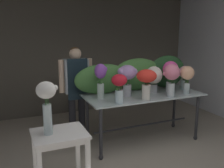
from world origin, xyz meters
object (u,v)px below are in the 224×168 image
object	(u,v)px
vase_lilac_dahlias	(127,75)
vase_peach_stock	(187,76)
vase_blush_roses	(184,76)
vase_violet_ranunculus	(101,78)
vase_ivory_hydrangea	(153,77)
vase_crimson_anemones	(119,85)
side_table_white	(60,143)
display_table_glass	(143,102)
vase_white_roses_tall	(47,101)
florist	(76,83)
vase_fuchsia_snapdragons	(171,72)
vase_rosy_lilies	(172,76)
vase_scarlet_freesia	(146,80)

from	to	relation	value
vase_lilac_dahlias	vase_peach_stock	size ratio (longest dim) A/B	1.08
vase_blush_roses	vase_violet_ranunculus	bearing A→B (deg)	178.93
vase_violet_ranunculus	vase_ivory_hydrangea	xyz separation A→B (m)	(0.95, 0.02, -0.06)
vase_crimson_anemones	side_table_white	bearing A→B (deg)	-150.88
display_table_glass	vase_crimson_anemones	distance (m)	0.77
vase_white_roses_tall	florist	bearing A→B (deg)	63.56
side_table_white	vase_peach_stock	distance (m)	2.39
vase_fuchsia_snapdragons	vase_lilac_dahlias	bearing A→B (deg)	176.65
vase_white_roses_tall	vase_violet_ranunculus	bearing A→B (deg)	42.82
vase_crimson_anemones	vase_peach_stock	xyz separation A→B (m)	(1.26, 0.07, 0.03)
vase_violet_ranunculus	vase_peach_stock	distance (m)	1.45
display_table_glass	vase_fuchsia_snapdragons	size ratio (longest dim) A/B	3.69
vase_white_roses_tall	vase_lilac_dahlias	bearing A→B (deg)	31.92
florist	vase_peach_stock	world-z (taller)	florist
display_table_glass	vase_blush_roses	size ratio (longest dim) A/B	4.58
vase_ivory_hydrangea	vase_peach_stock	bearing A→B (deg)	-31.10
vase_ivory_hydrangea	florist	bearing A→B (deg)	155.12
side_table_white	vase_white_roses_tall	world-z (taller)	vase_white_roses_tall
vase_lilac_dahlias	vase_fuchsia_snapdragons	world-z (taller)	vase_fuchsia_snapdragons
florist	vase_violet_ranunculus	bearing A→B (deg)	-67.63
vase_violet_ranunculus	vase_white_roses_tall	distance (m)	1.30
side_table_white	vase_blush_roses	world-z (taller)	vase_blush_roses
vase_violet_ranunculus	display_table_glass	bearing A→B (deg)	-1.91
side_table_white	florist	bearing A→B (deg)	67.49
vase_rosy_lilies	vase_white_roses_tall	bearing A→B (deg)	-164.73
vase_blush_roses	vase_fuchsia_snapdragons	size ratio (longest dim) A/B	0.81
side_table_white	vase_peach_stock	bearing A→B (deg)	15.32
vase_lilac_dahlias	vase_violet_ranunculus	bearing A→B (deg)	178.75
vase_crimson_anemones	vase_violet_ranunculus	bearing A→B (deg)	115.32
side_table_white	vase_fuchsia_snapdragons	xyz separation A→B (m)	(2.08, 0.83, 0.54)
vase_violet_ranunculus	vase_rosy_lilies	world-z (taller)	vase_violet_ranunculus
vase_lilac_dahlias	vase_crimson_anemones	bearing A→B (deg)	-132.23
vase_blush_roses	vase_fuchsia_snapdragons	bearing A→B (deg)	-174.93
display_table_glass	vase_white_roses_tall	xyz separation A→B (m)	(-1.70, -0.86, 0.44)
vase_blush_roses	vase_white_roses_tall	xyz separation A→B (m)	(-2.51, -0.86, 0.06)
side_table_white	vase_peach_stock	xyz separation A→B (m)	(2.25, 0.62, 0.50)
florist	vase_violet_ranunculus	world-z (taller)	florist
vase_ivory_hydrangea	vase_scarlet_freesia	bearing A→B (deg)	-134.57
vase_fuchsia_snapdragons	vase_violet_ranunculus	bearing A→B (deg)	177.41
florist	vase_crimson_anemones	size ratio (longest dim) A/B	3.71
vase_ivory_hydrangea	vase_fuchsia_snapdragons	world-z (taller)	vase_fuchsia_snapdragons
vase_crimson_anemones	vase_rosy_lilies	size ratio (longest dim) A/B	0.82
vase_rosy_lilies	vase_white_roses_tall	distance (m)	2.09
display_table_glass	vase_scarlet_freesia	world-z (taller)	vase_scarlet_freesia
display_table_glass	vase_crimson_anemones	world-z (taller)	vase_crimson_anemones
vase_blush_roses	vase_white_roses_tall	size ratio (longest dim) A/B	0.72
florist	vase_peach_stock	xyz separation A→B (m)	(1.65, -0.83, 0.15)
vase_crimson_anemones	vase_peach_stock	distance (m)	1.27
vase_ivory_hydrangea	vase_fuchsia_snapdragons	distance (m)	0.31
vase_violet_ranunculus	vase_ivory_hydrangea	bearing A→B (deg)	0.97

